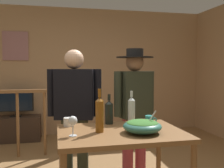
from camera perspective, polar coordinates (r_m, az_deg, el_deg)
The scene contains 15 objects.
back_wall at distance 5.34m, azimuth -8.40°, elevation 2.82°, with size 5.66×0.10×2.60m, color tan.
framed_picture at distance 5.34m, azimuth -20.94°, elevation 8.02°, with size 0.48×0.03×0.56m, color #9F6B6C.
stair_railing at distance 4.17m, azimuth -20.59°, elevation -6.60°, with size 2.50×0.10×1.09m.
tv_console at distance 5.16m, azimuth -20.82°, elevation -9.38°, with size 0.90×0.40×0.46m, color #38281E.
flat_screen_tv at distance 5.04m, azimuth -21.00°, elevation -3.74°, with size 0.66×0.12×0.49m.
serving_table at distance 2.31m, azimuth 2.01°, elevation -12.77°, with size 1.11×0.79×0.81m.
salad_bowl at distance 2.23m, azimuth 6.84°, elevation -9.31°, with size 0.33×0.33×0.19m.
wine_glass at distance 2.12m, azimuth -8.82°, elevation -8.43°, with size 0.07×0.07×0.17m.
wine_bottle_dark at distance 2.54m, azimuth -0.66°, elevation -6.25°, with size 0.08×0.08×0.30m.
wine_bottle_amber at distance 2.22m, azimuth -2.82°, elevation -6.78°, with size 0.07×0.07×0.38m.
wine_bottle_clear at distance 2.58m, azimuth 4.40°, elevation -5.79°, with size 0.07×0.07×0.33m.
mug_white at distance 2.50m, azimuth -9.83°, elevation -8.43°, with size 0.12×0.09×0.08m.
mug_teal at distance 2.51m, azimuth 8.48°, elevation -8.17°, with size 0.12×0.08×0.10m.
person_standing_left at distance 2.92m, azimuth -8.46°, elevation -4.99°, with size 0.60×0.31×1.58m.
person_standing_right at distance 3.05m, azimuth 5.09°, elevation -4.44°, with size 0.53×0.44×1.60m.
Camera 1 is at (-0.38, -2.58, 1.37)m, focal length 40.55 mm.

